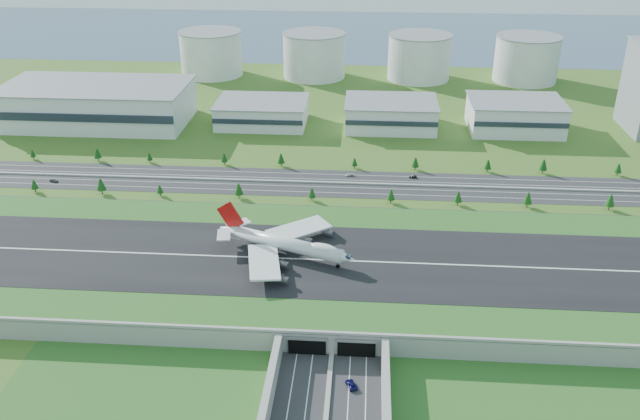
# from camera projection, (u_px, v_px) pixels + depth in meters

# --- Properties ---
(ground) EXTENTS (1200.00, 1200.00, 0.00)m
(ground) POSITION_uv_depth(u_px,v_px,m) (339.00, 278.00, 278.77)
(ground) COLOR #2A561A
(ground) RESTS_ON ground
(airfield_deck) EXTENTS (520.00, 100.00, 9.20)m
(airfield_deck) POSITION_uv_depth(u_px,v_px,m) (339.00, 269.00, 276.86)
(airfield_deck) COLOR gray
(airfield_deck) RESTS_ON ground
(north_expressway) EXTENTS (560.00, 36.00, 0.12)m
(north_expressway) POSITION_uv_depth(u_px,v_px,m) (347.00, 184.00, 363.67)
(north_expressway) COLOR #28282B
(north_expressway) RESTS_ON ground
(tree_row) EXTENTS (503.52, 48.71, 8.50)m
(tree_row) POSITION_uv_depth(u_px,v_px,m) (382.00, 178.00, 359.30)
(tree_row) COLOR #3D2819
(tree_row) RESTS_ON ground
(hangar_west) EXTENTS (120.00, 60.00, 25.00)m
(hangar_west) POSITION_uv_depth(u_px,v_px,m) (97.00, 104.00, 449.67)
(hangar_west) COLOR silver
(hangar_west) RESTS_ON ground
(hangar_mid_a) EXTENTS (58.00, 42.00, 15.00)m
(hangar_mid_a) POSITION_uv_depth(u_px,v_px,m) (262.00, 113.00, 449.20)
(hangar_mid_a) COLOR silver
(hangar_mid_a) RESTS_ON ground
(hangar_mid_b) EXTENTS (58.00, 42.00, 17.00)m
(hangar_mid_b) POSITION_uv_depth(u_px,v_px,m) (391.00, 114.00, 443.23)
(hangar_mid_b) COLOR silver
(hangar_mid_b) RESTS_ON ground
(hangar_mid_c) EXTENTS (58.00, 42.00, 19.00)m
(hangar_mid_c) POSITION_uv_depth(u_px,v_px,m) (515.00, 115.00, 437.59)
(hangar_mid_c) COLOR silver
(hangar_mid_c) RESTS_ON ground
(fuel_tank_a) EXTENTS (50.00, 50.00, 35.00)m
(fuel_tank_a) POSITION_uv_depth(u_px,v_px,m) (211.00, 54.00, 555.95)
(fuel_tank_a) COLOR silver
(fuel_tank_a) RESTS_ON ground
(fuel_tank_b) EXTENTS (50.00, 50.00, 35.00)m
(fuel_tank_b) POSITION_uv_depth(u_px,v_px,m) (314.00, 55.00, 550.42)
(fuel_tank_b) COLOR silver
(fuel_tank_b) RESTS_ON ground
(fuel_tank_c) EXTENTS (50.00, 50.00, 35.00)m
(fuel_tank_c) POSITION_uv_depth(u_px,v_px,m) (419.00, 57.00, 544.89)
(fuel_tank_c) COLOR silver
(fuel_tank_c) RESTS_ON ground
(fuel_tank_d) EXTENTS (50.00, 50.00, 35.00)m
(fuel_tank_d) POSITION_uv_depth(u_px,v_px,m) (526.00, 59.00, 539.37)
(fuel_tank_d) COLOR silver
(fuel_tank_d) RESTS_ON ground
(bay_water) EXTENTS (1200.00, 260.00, 0.06)m
(bay_water) POSITION_uv_depth(u_px,v_px,m) (361.00, 34.00, 707.87)
(bay_water) COLOR #3B5471
(bay_water) RESTS_ON ground
(boeing_747) EXTENTS (60.15, 55.80, 19.53)m
(boeing_747) POSITION_uv_depth(u_px,v_px,m) (285.00, 243.00, 276.90)
(boeing_747) COLOR silver
(boeing_747) RESTS_ON airfield_deck
(car_2) EXTENTS (4.71, 6.31, 1.59)m
(car_2) POSITION_uv_depth(u_px,v_px,m) (351.00, 384.00, 218.88)
(car_2) COLOR #0E0E46
(car_2) RESTS_ON ground
(car_4) EXTENTS (5.03, 3.04, 1.60)m
(car_4) POSITION_uv_depth(u_px,v_px,m) (54.00, 180.00, 365.43)
(car_4) COLOR #57565B
(car_4) RESTS_ON ground
(car_5) EXTENTS (4.28, 1.65, 1.39)m
(car_5) POSITION_uv_depth(u_px,v_px,m) (413.00, 177.00, 370.38)
(car_5) COLOR black
(car_5) RESTS_ON ground
(car_7) EXTENTS (4.76, 2.38, 1.33)m
(car_7) POSITION_uv_depth(u_px,v_px,m) (349.00, 175.00, 372.73)
(car_7) COLOR silver
(car_7) RESTS_ON ground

